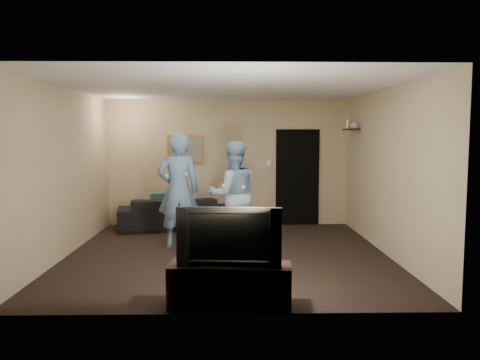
{
  "coord_description": "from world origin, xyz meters",
  "views": [
    {
      "loc": [
        0.06,
        -7.25,
        1.86
      ],
      "look_at": [
        0.21,
        0.3,
        1.15
      ],
      "focal_mm": 35.0,
      "sensor_mm": 36.0,
      "label": 1
    }
  ],
  "objects_px": {
    "sofa": "(174,213)",
    "tv_console": "(230,285)",
    "television": "(230,235)",
    "wii_player_left": "(178,190)",
    "wii_player_right": "(233,195)"
  },
  "relations": [
    {
      "from": "wii_player_right",
      "to": "tv_console",
      "type": "bearing_deg",
      "value": -91.05
    },
    {
      "from": "sofa",
      "to": "television",
      "type": "height_order",
      "value": "television"
    },
    {
      "from": "sofa",
      "to": "wii_player_right",
      "type": "bearing_deg",
      "value": 114.8
    },
    {
      "from": "television",
      "to": "sofa",
      "type": "bearing_deg",
      "value": 109.29
    },
    {
      "from": "television",
      "to": "wii_player_right",
      "type": "xyz_separation_m",
      "value": [
        0.05,
        2.74,
        0.09
      ]
    },
    {
      "from": "sofa",
      "to": "tv_console",
      "type": "distance_m",
      "value": 4.56
    },
    {
      "from": "television",
      "to": "wii_player_left",
      "type": "height_order",
      "value": "wii_player_left"
    },
    {
      "from": "tv_console",
      "to": "television",
      "type": "bearing_deg",
      "value": 0.0
    },
    {
      "from": "tv_console",
      "to": "wii_player_left",
      "type": "relative_size",
      "value": 0.69
    },
    {
      "from": "sofa",
      "to": "tv_console",
      "type": "relative_size",
      "value": 1.66
    },
    {
      "from": "television",
      "to": "wii_player_left",
      "type": "bearing_deg",
      "value": 111.7
    },
    {
      "from": "wii_player_left",
      "to": "wii_player_right",
      "type": "xyz_separation_m",
      "value": [
        0.92,
        -0.1,
        -0.07
      ]
    },
    {
      "from": "tv_console",
      "to": "wii_player_right",
      "type": "bearing_deg",
      "value": 93.67
    },
    {
      "from": "wii_player_left",
      "to": "tv_console",
      "type": "bearing_deg",
      "value": -73.03
    },
    {
      "from": "tv_console",
      "to": "television",
      "type": "height_order",
      "value": "television"
    }
  ]
}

